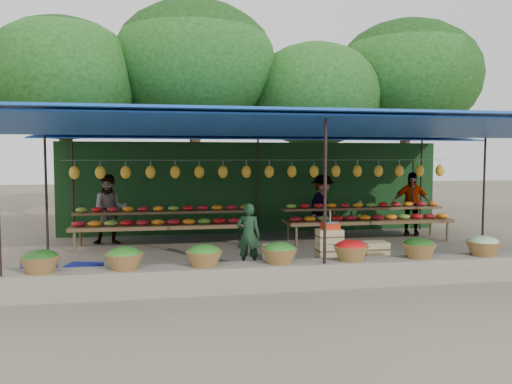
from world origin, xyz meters
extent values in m
plane|color=#615947|center=(0.00, 0.00, 0.00)|extent=(60.00, 60.00, 0.00)
cube|color=#666251|center=(0.00, -2.75, 0.20)|extent=(10.60, 0.55, 0.40)
cylinder|color=black|center=(0.00, -2.90, 1.40)|extent=(0.05, 0.05, 2.80)
cylinder|color=black|center=(-4.80, 0.00, 1.40)|extent=(0.05, 0.05, 2.80)
cylinder|color=black|center=(4.80, 0.00, 1.40)|extent=(0.05, 0.05, 2.80)
cylinder|color=black|center=(-4.80, 2.90, 1.40)|extent=(0.05, 0.05, 2.80)
cylinder|color=black|center=(0.00, 2.90, 1.40)|extent=(0.05, 0.05, 2.80)
cylinder|color=black|center=(4.80, 2.90, 1.40)|extent=(0.05, 0.05, 2.80)
cube|color=#174BB1|center=(0.00, 0.00, 2.80)|extent=(10.80, 6.60, 0.04)
cube|color=#174BB1|center=(0.00, -2.00, 2.62)|extent=(10.80, 2.19, 0.26)
cube|color=#174BB1|center=(0.00, 2.00, 2.62)|extent=(10.80, 2.19, 0.26)
cylinder|color=gray|center=(0.00, 1.40, 2.02)|extent=(9.60, 0.01, 0.01)
ellipsoid|color=yellow|center=(-4.50, 1.40, 1.74)|extent=(0.23, 0.17, 0.30)
ellipsoid|color=yellow|center=(-3.94, 1.40, 1.74)|extent=(0.23, 0.17, 0.30)
ellipsoid|color=yellow|center=(-3.38, 1.40, 1.74)|extent=(0.23, 0.17, 0.30)
ellipsoid|color=yellow|center=(-2.81, 1.40, 1.74)|extent=(0.23, 0.17, 0.30)
ellipsoid|color=yellow|center=(-2.25, 1.40, 1.74)|extent=(0.23, 0.17, 0.30)
ellipsoid|color=yellow|center=(-1.69, 1.40, 1.74)|extent=(0.23, 0.17, 0.30)
ellipsoid|color=yellow|center=(-1.12, 1.40, 1.74)|extent=(0.23, 0.17, 0.30)
ellipsoid|color=yellow|center=(-0.56, 1.40, 1.74)|extent=(0.23, 0.17, 0.30)
ellipsoid|color=yellow|center=(0.00, 1.40, 1.74)|extent=(0.23, 0.17, 0.30)
ellipsoid|color=yellow|center=(0.56, 1.40, 1.74)|extent=(0.23, 0.17, 0.30)
ellipsoid|color=yellow|center=(1.12, 1.40, 1.74)|extent=(0.23, 0.17, 0.30)
ellipsoid|color=yellow|center=(1.69, 1.40, 1.74)|extent=(0.23, 0.17, 0.30)
ellipsoid|color=yellow|center=(2.25, 1.40, 1.74)|extent=(0.23, 0.17, 0.30)
ellipsoid|color=yellow|center=(2.81, 1.40, 1.74)|extent=(0.23, 0.17, 0.30)
ellipsoid|color=yellow|center=(3.38, 1.40, 1.74)|extent=(0.23, 0.17, 0.30)
ellipsoid|color=yellow|center=(3.94, 1.40, 1.74)|extent=(0.23, 0.17, 0.30)
ellipsoid|color=yellow|center=(4.50, 1.40, 1.74)|extent=(0.23, 0.17, 0.30)
ellipsoid|color=#1F4C14|center=(-4.30, -2.75, 0.62)|extent=(0.52, 0.52, 0.23)
ellipsoid|color=#2D731E|center=(-3.10, -2.75, 0.62)|extent=(0.52, 0.52, 0.23)
ellipsoid|color=#2D731E|center=(-1.90, -2.75, 0.62)|extent=(0.52, 0.52, 0.23)
ellipsoid|color=#2D731E|center=(-0.70, -2.75, 0.62)|extent=(0.52, 0.52, 0.23)
ellipsoid|color=red|center=(0.50, -2.75, 0.62)|extent=(0.52, 0.52, 0.23)
ellipsoid|color=#1F4C14|center=(1.70, -2.75, 0.62)|extent=(0.52, 0.52, 0.23)
ellipsoid|color=#93C97E|center=(2.90, -2.75, 0.62)|extent=(0.52, 0.52, 0.23)
cube|color=#17411E|center=(0.00, 3.15, 1.25)|extent=(10.60, 0.06, 2.50)
cylinder|color=#372714|center=(-5.50, 5.80, 1.98)|extent=(0.36, 0.36, 3.97)
ellipsoid|color=black|center=(-5.50, 5.80, 4.46)|extent=(4.77, 4.77, 3.69)
cylinder|color=#372714|center=(-1.50, 6.20, 2.24)|extent=(0.36, 0.36, 4.48)
ellipsoid|color=black|center=(-1.50, 6.20, 5.04)|extent=(5.39, 5.39, 4.17)
cylinder|color=#372714|center=(2.50, 5.90, 1.86)|extent=(0.36, 0.36, 3.71)
ellipsoid|color=black|center=(2.50, 5.90, 4.18)|extent=(4.47, 4.47, 3.45)
cylinder|color=#372714|center=(6.00, 6.30, 2.18)|extent=(0.36, 0.36, 4.35)
ellipsoid|color=black|center=(6.00, 6.30, 4.90)|extent=(5.24, 5.24, 4.05)
cube|color=#513C20|center=(-2.50, 1.30, 0.50)|extent=(4.20, 0.95, 0.08)
cube|color=#513C20|center=(-2.50, 1.60, 0.78)|extent=(4.20, 0.35, 0.06)
cylinder|color=#513C20|center=(-4.45, 0.90, 0.25)|extent=(0.06, 0.06, 0.50)
cylinder|color=#513C20|center=(-0.55, 0.90, 0.25)|extent=(0.06, 0.06, 0.50)
cylinder|color=#513C20|center=(-4.45, 1.70, 0.25)|extent=(0.06, 0.06, 0.50)
cylinder|color=#513C20|center=(-0.55, 1.70, 0.25)|extent=(0.06, 0.06, 0.50)
ellipsoid|color=#A8181B|center=(-4.40, 1.15, 0.60)|extent=(0.31, 0.26, 0.13)
ellipsoid|color=olive|center=(-4.40, 1.60, 0.87)|extent=(0.26, 0.22, 0.12)
ellipsoid|color=orange|center=(-4.05, 1.15, 0.60)|extent=(0.31, 0.26, 0.13)
ellipsoid|color=red|center=(-4.05, 1.60, 0.87)|extent=(0.26, 0.22, 0.12)
ellipsoid|color=olive|center=(-3.70, 1.15, 0.60)|extent=(0.31, 0.26, 0.13)
ellipsoid|color=#A8181B|center=(-3.70, 1.60, 0.87)|extent=(0.26, 0.22, 0.12)
ellipsoid|color=red|center=(-3.35, 1.15, 0.60)|extent=(0.31, 0.26, 0.13)
ellipsoid|color=orange|center=(-3.35, 1.60, 0.87)|extent=(0.26, 0.22, 0.12)
ellipsoid|color=#A8181B|center=(-3.00, 1.15, 0.60)|extent=(0.31, 0.26, 0.13)
ellipsoid|color=#A8181B|center=(-3.00, 1.60, 0.87)|extent=(0.26, 0.22, 0.12)
ellipsoid|color=orange|center=(-2.65, 1.15, 0.60)|extent=(0.31, 0.26, 0.13)
ellipsoid|color=orange|center=(-2.65, 1.60, 0.87)|extent=(0.26, 0.22, 0.12)
ellipsoid|color=#A8181B|center=(-2.30, 1.15, 0.60)|extent=(0.31, 0.26, 0.13)
ellipsoid|color=olive|center=(-2.30, 1.60, 0.87)|extent=(0.26, 0.22, 0.12)
ellipsoid|color=orange|center=(-1.95, 1.15, 0.60)|extent=(0.31, 0.26, 0.13)
ellipsoid|color=red|center=(-1.95, 1.60, 0.87)|extent=(0.26, 0.22, 0.12)
ellipsoid|color=olive|center=(-1.60, 1.15, 0.60)|extent=(0.31, 0.26, 0.13)
ellipsoid|color=#A8181B|center=(-1.60, 1.60, 0.87)|extent=(0.26, 0.22, 0.12)
ellipsoid|color=red|center=(-1.25, 1.15, 0.60)|extent=(0.31, 0.26, 0.13)
ellipsoid|color=orange|center=(-1.25, 1.60, 0.87)|extent=(0.26, 0.22, 0.12)
ellipsoid|color=#A8181B|center=(-0.90, 1.15, 0.60)|extent=(0.31, 0.26, 0.13)
ellipsoid|color=#A8181B|center=(-0.90, 1.60, 0.87)|extent=(0.26, 0.22, 0.12)
ellipsoid|color=orange|center=(-0.55, 1.15, 0.60)|extent=(0.31, 0.26, 0.13)
ellipsoid|color=orange|center=(-0.55, 1.60, 0.87)|extent=(0.26, 0.22, 0.12)
cube|color=#513C20|center=(2.50, 1.30, 0.50)|extent=(4.20, 0.95, 0.08)
cube|color=#513C20|center=(2.50, 1.60, 0.78)|extent=(4.20, 0.35, 0.06)
cylinder|color=#513C20|center=(0.55, 0.90, 0.25)|extent=(0.06, 0.06, 0.50)
cylinder|color=#513C20|center=(4.45, 0.90, 0.25)|extent=(0.06, 0.06, 0.50)
cylinder|color=#513C20|center=(0.55, 1.70, 0.25)|extent=(0.06, 0.06, 0.50)
cylinder|color=#513C20|center=(4.45, 1.70, 0.25)|extent=(0.06, 0.06, 0.50)
ellipsoid|color=#A8181B|center=(0.60, 1.15, 0.60)|extent=(0.31, 0.26, 0.13)
ellipsoid|color=olive|center=(0.60, 1.60, 0.87)|extent=(0.26, 0.22, 0.12)
ellipsoid|color=orange|center=(0.95, 1.15, 0.60)|extent=(0.31, 0.26, 0.13)
ellipsoid|color=red|center=(0.95, 1.60, 0.87)|extent=(0.26, 0.22, 0.12)
ellipsoid|color=olive|center=(1.30, 1.15, 0.60)|extent=(0.31, 0.26, 0.13)
ellipsoid|color=#A8181B|center=(1.30, 1.60, 0.87)|extent=(0.26, 0.22, 0.12)
ellipsoid|color=red|center=(1.65, 1.15, 0.60)|extent=(0.31, 0.26, 0.13)
ellipsoid|color=orange|center=(1.65, 1.60, 0.87)|extent=(0.26, 0.22, 0.12)
ellipsoid|color=#A8181B|center=(2.00, 1.15, 0.60)|extent=(0.31, 0.26, 0.13)
ellipsoid|color=#A8181B|center=(2.00, 1.60, 0.87)|extent=(0.26, 0.22, 0.12)
ellipsoid|color=orange|center=(2.35, 1.15, 0.60)|extent=(0.31, 0.26, 0.13)
ellipsoid|color=orange|center=(2.35, 1.60, 0.87)|extent=(0.26, 0.22, 0.12)
ellipsoid|color=#A8181B|center=(2.70, 1.15, 0.60)|extent=(0.31, 0.26, 0.13)
ellipsoid|color=olive|center=(2.70, 1.60, 0.87)|extent=(0.26, 0.22, 0.12)
ellipsoid|color=orange|center=(3.05, 1.15, 0.60)|extent=(0.31, 0.26, 0.13)
ellipsoid|color=red|center=(3.05, 1.60, 0.87)|extent=(0.26, 0.22, 0.12)
ellipsoid|color=olive|center=(3.40, 1.15, 0.60)|extent=(0.31, 0.26, 0.13)
ellipsoid|color=#A8181B|center=(3.40, 1.60, 0.87)|extent=(0.26, 0.22, 0.12)
ellipsoid|color=red|center=(3.75, 1.15, 0.60)|extent=(0.31, 0.26, 0.13)
ellipsoid|color=orange|center=(3.75, 1.60, 0.87)|extent=(0.26, 0.22, 0.12)
ellipsoid|color=#A8181B|center=(4.10, 1.15, 0.60)|extent=(0.31, 0.26, 0.13)
ellipsoid|color=#A8181B|center=(4.10, 1.60, 0.87)|extent=(0.26, 0.22, 0.12)
ellipsoid|color=orange|center=(4.45, 1.15, 0.60)|extent=(0.31, 0.26, 0.13)
ellipsoid|color=orange|center=(4.45, 1.60, 0.87)|extent=(0.26, 0.22, 0.12)
cube|color=tan|center=(-0.53, -1.73, 0.12)|extent=(0.45, 0.35, 0.25)
cube|color=tan|center=(-0.53, -1.73, 0.39)|extent=(0.45, 0.35, 0.25)
cube|color=tan|center=(0.47, -1.73, 0.12)|extent=(0.45, 0.35, 0.25)
cube|color=tan|center=(0.47, -1.73, 0.39)|extent=(0.45, 0.35, 0.25)
cube|color=tan|center=(0.47, -1.73, 0.65)|extent=(0.45, 0.35, 0.25)
cube|color=tan|center=(1.37, -1.73, 0.12)|extent=(0.45, 0.35, 0.25)
cube|color=tan|center=(1.37, -1.73, 0.39)|extent=(0.45, 0.35, 0.25)
cube|color=red|center=(0.49, -1.73, 0.83)|extent=(0.30, 0.26, 0.12)
cylinder|color=gray|center=(0.49, -1.73, 0.91)|extent=(0.33, 0.33, 0.03)
cylinder|color=gray|center=(0.49, -1.73, 1.00)|extent=(0.03, 0.03, 0.22)
imported|color=#1B3B22|center=(-0.95, -1.23, 0.61)|extent=(0.50, 0.38, 1.23)
imported|color=slate|center=(-3.79, 1.91, 0.84)|extent=(0.84, 0.67, 1.67)
imported|color=slate|center=(1.62, 2.20, 0.81)|extent=(1.19, 1.14, 1.63)
imported|color=slate|center=(4.00, 1.93, 0.84)|extent=(1.07, 0.72, 1.69)
cube|color=navy|center=(-3.82, -1.89, 0.16)|extent=(0.62, 0.52, 0.32)
cube|color=navy|center=(-4.69, -1.20, 0.17)|extent=(0.67, 0.59, 0.33)
camera|label=1|loc=(-2.47, -10.41, 2.09)|focal=35.00mm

